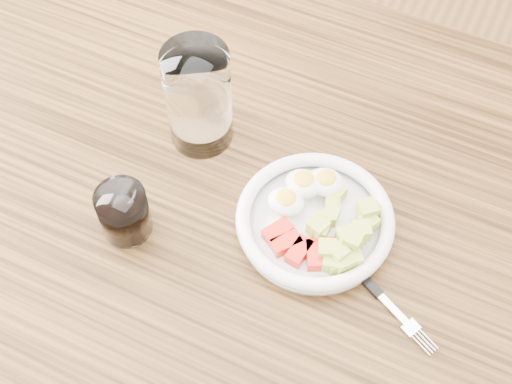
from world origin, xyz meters
The scene contains 5 objects.
dining_table centered at (0.00, 0.00, 0.67)m, with size 1.50×0.90×0.77m.
bowl centered at (0.08, 0.01, 0.79)m, with size 0.21×0.21×0.05m.
fork centered at (0.17, -0.04, 0.77)m, with size 0.17×0.09×0.01m.
water_glass centered at (-0.13, 0.08, 0.85)m, with size 0.09×0.09×0.16m, color white.
coffee_glass centered at (-0.15, -0.10, 0.81)m, with size 0.07×0.07×0.08m.
Camera 1 is at (0.21, -0.45, 1.60)m, focal length 50.00 mm.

